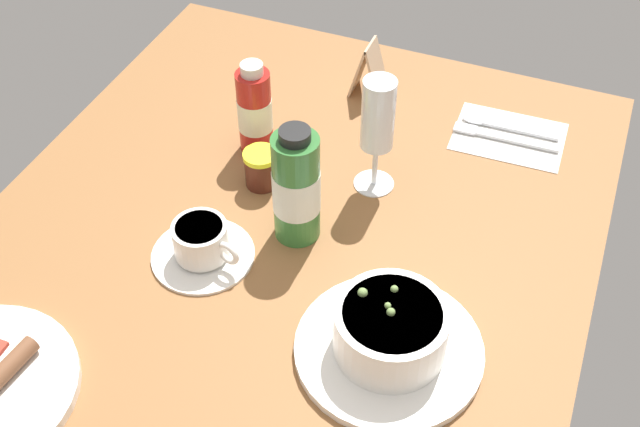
# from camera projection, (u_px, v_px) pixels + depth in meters

# --- Properties ---
(ground_plane) EXTENTS (1.10, 0.84, 0.03)m
(ground_plane) POSITION_uv_depth(u_px,v_px,m) (270.00, 264.00, 1.09)
(ground_plane) COLOR brown
(porridge_bowl) EXTENTS (0.23, 0.23, 0.09)m
(porridge_bowl) POSITION_uv_depth(u_px,v_px,m) (390.00, 335.00, 0.94)
(porridge_bowl) COLOR white
(porridge_bowl) RESTS_ON ground_plane
(cutlery_setting) EXTENTS (0.13, 0.17, 0.01)m
(cutlery_setting) POSITION_uv_depth(u_px,v_px,m) (506.00, 135.00, 1.26)
(cutlery_setting) COLOR white
(cutlery_setting) RESTS_ON ground_plane
(coffee_cup) EXTENTS (0.14, 0.14, 0.06)m
(coffee_cup) POSITION_uv_depth(u_px,v_px,m) (202.00, 244.00, 1.06)
(coffee_cup) COLOR white
(coffee_cup) RESTS_ON ground_plane
(wine_glass) EXTENTS (0.06, 0.06, 0.18)m
(wine_glass) POSITION_uv_depth(u_px,v_px,m) (378.00, 120.00, 1.09)
(wine_glass) COLOR white
(wine_glass) RESTS_ON ground_plane
(jam_jar) EXTENTS (0.05, 0.05, 0.06)m
(jam_jar) POSITION_uv_depth(u_px,v_px,m) (261.00, 168.00, 1.16)
(jam_jar) COLOR #4B1F16
(jam_jar) RESTS_ON ground_plane
(sauce_bottle_green) EXTENTS (0.06, 0.06, 0.18)m
(sauce_bottle_green) POSITION_uv_depth(u_px,v_px,m) (296.00, 188.00, 1.05)
(sauce_bottle_green) COLOR #337233
(sauce_bottle_green) RESTS_ON ground_plane
(sauce_bottle_red) EXTENTS (0.05, 0.05, 0.15)m
(sauce_bottle_red) POSITION_uv_depth(u_px,v_px,m) (255.00, 111.00, 1.19)
(sauce_bottle_red) COLOR #B21E19
(sauce_bottle_red) RESTS_ON ground_plane
(menu_card) EXTENTS (0.05, 0.06, 0.10)m
(menu_card) POSITION_uv_depth(u_px,v_px,m) (369.00, 68.00, 1.31)
(menu_card) COLOR tan
(menu_card) RESTS_ON ground_plane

